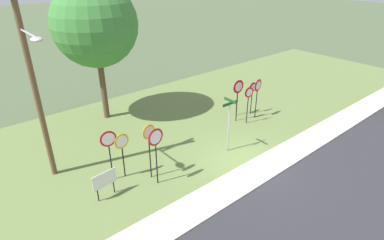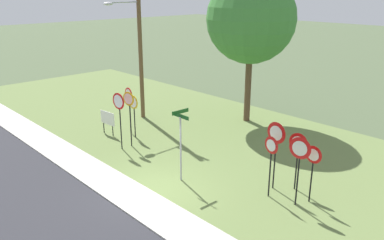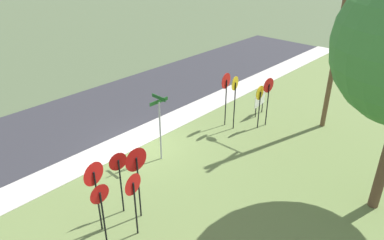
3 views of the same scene
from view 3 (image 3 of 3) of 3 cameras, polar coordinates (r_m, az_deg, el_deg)
name	(u,v)px [view 3 (image 3 of 3)]	position (r m, az deg, el deg)	size (l,w,h in m)	color
ground_plane	(142,147)	(16.90, -8.00, -4.26)	(160.00, 160.00, 0.00)	#4C5B3D
road_asphalt	(84,116)	(20.44, -16.74, 0.59)	(44.00, 6.40, 0.01)	#2D2D33
sidewalk_strip	(131,141)	(17.43, -9.71, -3.23)	(44.00, 1.60, 0.06)	#BCB7AD
grass_median	(249,204)	(13.58, 9.06, -13.03)	(44.00, 12.00, 0.04)	olive
stop_sign_near_left	(235,92)	(17.54, 6.81, 4.48)	(0.68, 0.15, 2.77)	black
stop_sign_near_right	(268,91)	(18.24, 12.01, 4.48)	(0.74, 0.12, 2.55)	black
stop_sign_far_left	(260,98)	(17.94, 10.68, 3.47)	(0.71, 0.11, 2.26)	black
stop_sign_far_center	(226,88)	(17.83, 5.41, 5.16)	(0.79, 0.12, 2.80)	black
yield_sign_near_left	(133,191)	(11.35, -9.30, -11.00)	(0.72, 0.15, 2.31)	black
yield_sign_near_right	(100,201)	(11.32, -14.33, -12.33)	(0.65, 0.10, 2.19)	black
yield_sign_far_left	(136,166)	(11.82, -8.82, -7.24)	(0.84, 0.11, 2.72)	black
yield_sign_far_right	(94,181)	(11.61, -15.24, -9.28)	(0.79, 0.15, 2.60)	black
yield_sign_center	(119,169)	(12.29, -11.56, -7.64)	(0.65, 0.14, 2.39)	black
street_name_post	(160,123)	(15.01, -5.14, -0.40)	(0.96, 0.82, 2.98)	#9EA0A8
utility_pole	(337,27)	(18.15, 22.04, 13.50)	(2.10, 2.35, 9.32)	brown
notice_board	(260,101)	(19.66, 10.71, 3.04)	(1.10, 0.14, 1.25)	black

